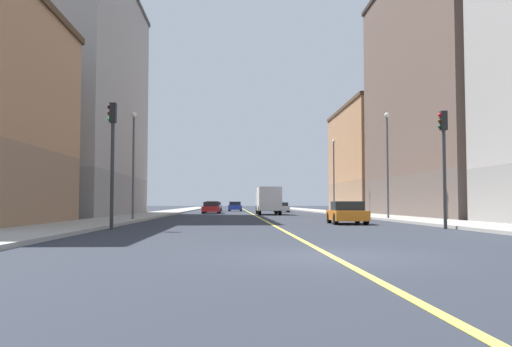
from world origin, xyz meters
The scene contains 19 objects.
ground_plane centered at (0.00, 0.00, 0.00)m, with size 400.00×400.00×0.00m, color #282D36.
sidewalk_left centered at (9.92, 49.00, 0.07)m, with size 3.81×168.00×0.15m, color #9E9B93.
sidewalk_right centered at (-9.92, 49.00, 0.07)m, with size 3.81×168.00×0.15m, color #9E9B93.
lane_center_stripe centered at (0.00, 49.00, 0.01)m, with size 0.16×154.00×0.01m, color #E5D14C.
building_left_mid centered at (17.22, 32.16, 10.81)m, with size 11.08×23.41×21.60m.
building_left_far centered at (17.22, 54.96, 6.70)m, with size 11.08×20.21×13.37m.
building_right_midblock centered at (-17.22, 37.53, 10.96)m, with size 11.08×23.84×21.90m.
traffic_light_left_near centered at (7.60, 12.25, 3.58)m, with size 0.40×0.32×5.48m.
traffic_light_right_near centered at (-7.64, 12.25, 3.72)m, with size 0.40×0.32×5.72m.
street_lamp_left_near centered at (8.62, 24.63, 4.60)m, with size 0.36×0.36×7.37m.
street_lamp_right_near centered at (-8.62, 22.88, 4.38)m, with size 0.36×0.36×6.95m.
street_lamp_left_far centered at (8.62, 44.22, 4.81)m, with size 0.36×0.36×7.78m.
car_orange centered at (4.33, 18.20, 0.62)m, with size 2.01×4.03×1.29m.
car_blue centered at (-1.71, 65.32, 0.66)m, with size 2.01×4.03×1.38m.
car_red centered at (-4.49, 48.26, 0.64)m, with size 2.06×4.44×1.31m.
car_white centered at (-4.60, 67.46, 0.65)m, with size 1.86×4.08×1.31m.
car_silver centered at (4.23, 57.20, 0.62)m, with size 2.03×4.16×1.26m.
car_maroon centered at (-4.61, 54.42, 0.67)m, with size 1.86×3.98×1.39m.
box_truck centered at (1.52, 42.55, 1.50)m, with size 2.31×7.24×2.76m.
Camera 1 is at (-2.25, -12.09, 1.20)m, focal length 37.60 mm.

